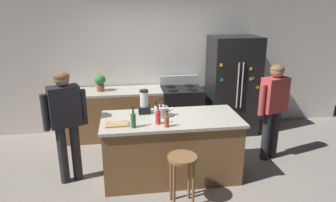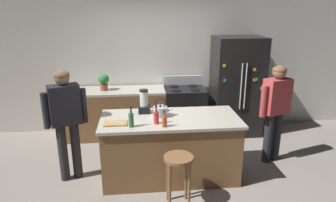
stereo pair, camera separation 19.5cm
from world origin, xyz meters
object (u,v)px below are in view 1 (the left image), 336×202
object	(u,v)px
bar_stool	(182,167)
cutting_board	(117,124)
refrigerator	(233,85)
bottle_soda	(158,117)
bottle_olive_oil	(133,120)
blender_appliance	(144,103)
tea_kettle	(161,111)
person_by_island_left	(66,117)
potted_plant	(100,82)
kitchen_island	(171,147)
bottle_cooking_sauce	(167,121)
person_by_sink_right	(274,104)
chef_knife	(119,123)
stove_range	(181,110)

from	to	relation	value
bar_stool	cutting_board	xyz separation A→B (m)	(-0.77, 0.55, 0.39)
refrigerator	cutting_board	world-z (taller)	refrigerator
bottle_soda	bottle_olive_oil	xyz separation A→B (m)	(-0.33, -0.08, 0.01)
blender_appliance	tea_kettle	size ratio (longest dim) A/B	1.25
tea_kettle	cutting_board	bearing A→B (deg)	-159.09
person_by_island_left	potted_plant	size ratio (longest dim) A/B	5.31
kitchen_island	cutting_board	bearing A→B (deg)	-168.04
bottle_soda	bottle_cooking_sauce	bearing A→B (deg)	-50.32
person_by_island_left	bottle_cooking_sauce	distance (m)	1.38
bottle_olive_oil	cutting_board	distance (m)	0.26
person_by_sink_right	potted_plant	distance (m)	3.00
person_by_island_left	bar_stool	distance (m)	1.71
person_by_island_left	bottle_cooking_sauce	size ratio (longest dim) A/B	7.38
tea_kettle	chef_knife	size ratio (longest dim) A/B	1.25
refrigerator	blender_appliance	distance (m)	2.18
potted_plant	bottle_olive_oil	distance (m)	1.90
person_by_island_left	bottle_olive_oil	bearing A→B (deg)	-21.92
potted_plant	tea_kettle	distance (m)	1.74
potted_plant	chef_knife	size ratio (longest dim) A/B	1.36
bottle_soda	person_by_sink_right	bearing A→B (deg)	14.92
tea_kettle	refrigerator	bearing A→B (deg)	42.32
kitchen_island	potted_plant	bearing A→B (deg)	124.24
stove_range	bottle_olive_oil	size ratio (longest dim) A/B	3.94
kitchen_island	person_by_island_left	xyz separation A→B (m)	(-1.43, 0.08, 0.51)
stove_range	person_by_sink_right	distance (m)	1.80
refrigerator	stove_range	xyz separation A→B (m)	(-0.99, 0.02, -0.46)
stove_range	bottle_soda	size ratio (longest dim) A/B	4.25
potted_plant	blender_appliance	size ratio (longest dim) A/B	0.87
bottle_soda	stove_range	bearing A→B (deg)	69.48
stove_range	cutting_board	size ratio (longest dim) A/B	3.63
refrigerator	chef_knife	size ratio (longest dim) A/B	8.45
person_by_island_left	bar_stool	xyz separation A→B (m)	(1.45, -0.79, -0.44)
kitchen_island	potted_plant	distance (m)	1.98
bottle_olive_oil	cutting_board	bearing A→B (deg)	150.51
kitchen_island	blender_appliance	size ratio (longest dim) A/B	5.62
tea_kettle	cutting_board	world-z (taller)	tea_kettle
tea_kettle	bottle_olive_oil	bearing A→B (deg)	-138.74
potted_plant	bottle_olive_oil	size ratio (longest dim) A/B	1.09
blender_appliance	potted_plant	bearing A→B (deg)	118.48
refrigerator	person_by_sink_right	xyz separation A→B (m)	(0.23, -1.20, 0.01)
person_by_sink_right	tea_kettle	distance (m)	1.81
bottle_soda	tea_kettle	distance (m)	0.28
blender_appliance	bottle_soda	bearing A→B (deg)	-72.11
bottle_soda	bottle_cooking_sauce	xyz separation A→B (m)	(0.10, -0.12, -0.02)
person_by_island_left	cutting_board	size ratio (longest dim) A/B	5.31
blender_appliance	cutting_board	distance (m)	0.58
kitchen_island	stove_range	distance (m)	1.59
kitchen_island	refrigerator	bearing A→B (deg)	46.31
tea_kettle	person_by_sink_right	bearing A→B (deg)	7.15
stove_range	bar_stool	size ratio (longest dim) A/B	1.60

